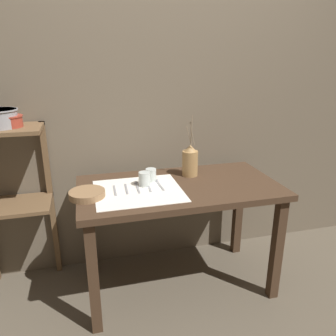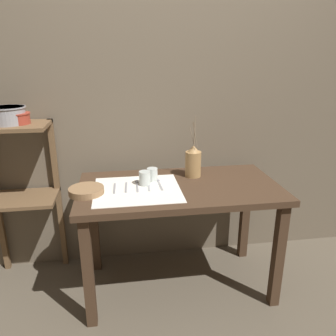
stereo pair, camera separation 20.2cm
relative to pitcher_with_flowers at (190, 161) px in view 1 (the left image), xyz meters
name	(u,v)px [view 1 (the left image)]	position (x,y,z in m)	size (l,w,h in m)	color
ground_plane	(178,283)	(-0.12, -0.15, -0.85)	(12.00, 12.00, 0.00)	brown
stone_wall_back	(162,104)	(-0.12, 0.29, 0.35)	(7.00, 0.06, 2.40)	#6B5E4C
wooden_table	(179,200)	(-0.12, -0.15, -0.21)	(1.27, 0.68, 0.75)	#422D1E
wooden_shelf_unit	(11,180)	(-1.16, 0.12, -0.07)	(0.46, 0.32, 1.13)	brown
linen_cloth	(138,191)	(-0.39, -0.19, -0.10)	(0.52, 0.47, 0.00)	white
pitcher_with_flowers	(190,161)	(0.00, 0.00, 0.00)	(0.11, 0.11, 0.42)	#A87F4C
wooden_bowl	(87,194)	(-0.69, -0.20, -0.08)	(0.21, 0.21, 0.04)	#8E6B47
glass_tumbler_near	(145,179)	(-0.34, -0.12, -0.05)	(0.07, 0.07, 0.09)	silver
glass_tumbler_far	(151,175)	(-0.28, -0.05, -0.06)	(0.07, 0.07, 0.08)	silver
fork_inner	(115,190)	(-0.53, -0.15, -0.10)	(0.02, 0.16, 0.00)	#939399
fork_outer	(126,189)	(-0.46, -0.15, -0.10)	(0.02, 0.16, 0.00)	#939399
spoon_outer	(137,185)	(-0.39, -0.10, -0.09)	(0.02, 0.17, 0.02)	#939399
knife_center	(149,187)	(-0.32, -0.15, -0.10)	(0.02, 0.16, 0.00)	#939399
spoon_inner	(158,183)	(-0.25, -0.10, -0.09)	(0.02, 0.17, 0.02)	#939399
metal_pot_small	(9,121)	(-1.10, 0.08, 0.31)	(0.16, 0.16, 0.07)	#9E3828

